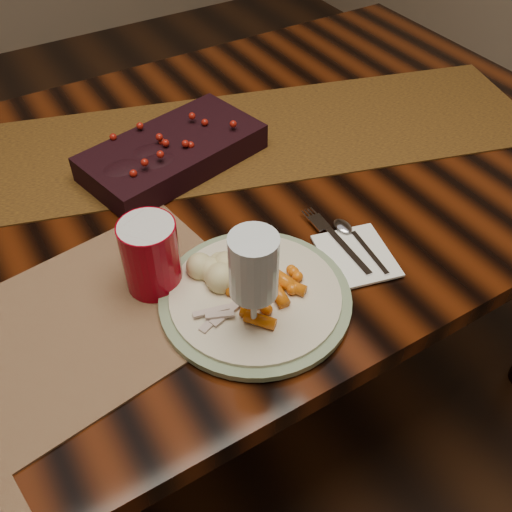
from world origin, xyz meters
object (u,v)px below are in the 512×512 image
turkey_shreds (222,313)px  dining_table (196,314)px  centerpiece (173,149)px  napkin (356,256)px  baby_carrots (271,295)px  dinner_plate (255,297)px  mashed_potatoes (219,265)px  red_cup (151,256)px  placemat_main (101,314)px  wine_glass (254,289)px

turkey_shreds → dining_table: bearing=74.5°
centerpiece → napkin: (0.14, -0.39, -0.03)m
baby_carrots → dinner_plate: bearing=126.1°
mashed_potatoes → red_cup: 0.10m
red_cup → placemat_main: bearing=-172.0°
centerpiece → baby_carrots: 0.41m
dining_table → napkin: 0.52m
centerpiece → placemat_main: bearing=-131.8°
mashed_potatoes → dinner_plate: bearing=-65.6°
napkin → wine_glass: bearing=-154.7°
placemat_main → baby_carrots: 0.26m
dinner_plate → wine_glass: wine_glass is taller
dinner_plate → napkin: dinner_plate is taller
placemat_main → mashed_potatoes: bearing=-20.0°
dining_table → turkey_shreds: size_ratio=28.18×
napkin → centerpiece: bearing=124.3°
turkey_shreds → napkin: size_ratio=0.49×
dinner_plate → turkey_shreds: 0.07m
centerpiece → turkey_shreds: (-0.11, -0.40, -0.01)m
mashed_potatoes → turkey_shreds: bearing=-115.5°
wine_glass → red_cup: bearing=117.6°
baby_carrots → mashed_potatoes: (-0.04, 0.08, 0.01)m
dining_table → baby_carrots: baby_carrots is taller
centerpiece → baby_carrots: bearing=-94.7°
dining_table → centerpiece: size_ratio=5.23×
dining_table → napkin: bearing=-63.1°
dinner_plate → baby_carrots: size_ratio=2.84×
mashed_potatoes → red_cup: bearing=149.5°
turkey_shreds → wine_glass: wine_glass is taller
dinner_plate → turkey_shreds: (-0.06, -0.01, 0.01)m
dinner_plate → red_cup: bearing=135.5°
napkin → wine_glass: 0.24m
turkey_shreds → napkin: (0.25, 0.01, -0.02)m
napkin → wine_glass: wine_glass is taller
dining_table → red_cup: bearing=-125.1°
placemat_main → wine_glass: (0.18, -0.15, 0.09)m
dinner_plate → placemat_main: bearing=154.8°
red_cup → baby_carrots: bearing=-45.7°
dining_table → wine_glass: (-0.06, -0.36, 0.47)m
placemat_main → centerpiece: bearing=39.9°
placemat_main → red_cup: (0.10, 0.01, 0.06)m
dinner_plate → baby_carrots: baby_carrots is taller
dinner_plate → turkey_shreds: size_ratio=4.58×
baby_carrots → napkin: (0.18, 0.02, -0.02)m
napkin → red_cup: red_cup is taller
baby_carrots → mashed_potatoes: 0.09m
wine_glass → napkin: bearing=11.0°
dining_table → placemat_main: bearing=-137.7°
dinner_plate → red_cup: 0.17m
centerpiece → dinner_plate: bearing=-97.1°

